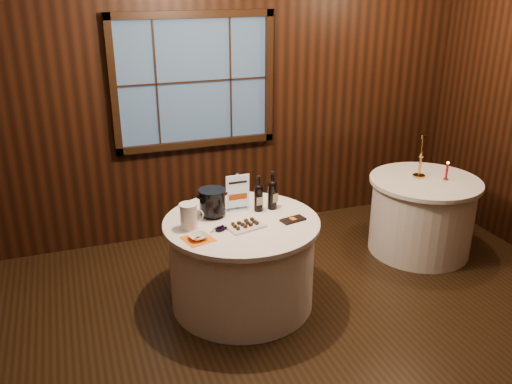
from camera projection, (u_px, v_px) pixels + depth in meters
name	position (u px, v px, depth m)	size (l,w,h in m)	color
ground	(287.00, 376.00, 3.81)	(6.00, 6.00, 0.00)	black
back_wall	(194.00, 92.00, 5.41)	(6.00, 0.10, 3.00)	black
main_table	(242.00, 262.00, 4.54)	(1.28, 1.28, 0.77)	white
side_table	(421.00, 215.00, 5.43)	(1.08, 1.08, 0.77)	white
sign_stand	(238.00, 198.00, 4.56)	(0.20, 0.10, 0.33)	silver
port_bottle_left	(258.00, 196.00, 4.54)	(0.07, 0.08, 0.31)	black
port_bottle_right	(272.00, 193.00, 4.58)	(0.08, 0.09, 0.33)	black
ice_bucket	(212.00, 202.00, 4.44)	(0.23, 0.23, 0.23)	black
chocolate_plate	(245.00, 225.00, 4.28)	(0.33, 0.26, 0.04)	white
chocolate_box	(293.00, 220.00, 4.40)	(0.20, 0.10, 0.02)	black
grape_bunch	(221.00, 229.00, 4.22)	(0.16, 0.08, 0.04)	black
glass_pitcher	(189.00, 216.00, 4.23)	(0.19, 0.15, 0.21)	white
orange_napkin	(198.00, 239.00, 4.09)	(0.21, 0.21, 0.00)	orange
cracker_bowl	(198.00, 237.00, 4.08)	(0.14, 0.14, 0.03)	white
brass_candlestick	(420.00, 162.00, 5.30)	(0.12, 0.12, 0.43)	#C48D3D
red_candle	(447.00, 173.00, 5.25)	(0.05, 0.05, 0.19)	#C48D3D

